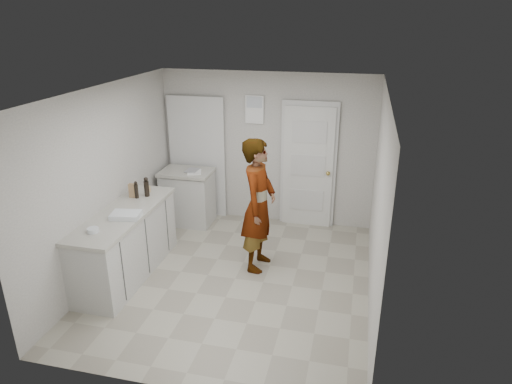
% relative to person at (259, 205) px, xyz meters
% --- Properties ---
extents(ground, '(4.00, 4.00, 0.00)m').
position_rel_person_xyz_m(ground, '(-0.23, -0.41, -0.93)').
color(ground, gray).
rests_on(ground, ground).
extents(room_shell, '(4.00, 4.00, 4.00)m').
position_rel_person_xyz_m(room_shell, '(-0.40, 1.54, 0.10)').
color(room_shell, '#A7A49E').
rests_on(room_shell, ground).
extents(main_counter, '(0.64, 1.96, 0.93)m').
position_rel_person_xyz_m(main_counter, '(-1.68, -0.61, -0.50)').
color(main_counter, silver).
rests_on(main_counter, ground).
extents(side_counter, '(0.84, 0.61, 0.93)m').
position_rel_person_xyz_m(side_counter, '(-1.48, 1.14, -0.50)').
color(side_counter, silver).
rests_on(side_counter, ground).
extents(person, '(0.50, 0.71, 1.85)m').
position_rel_person_xyz_m(person, '(0.00, 0.00, 0.00)').
color(person, silver).
rests_on(person, ground).
extents(cake_mix_box, '(0.12, 0.06, 0.20)m').
position_rel_person_xyz_m(cake_mix_box, '(-1.77, -0.11, 0.10)').
color(cake_mix_box, '#97784B').
rests_on(cake_mix_box, main_counter).
extents(spice_jar, '(0.05, 0.05, 0.08)m').
position_rel_person_xyz_m(spice_jar, '(-1.66, 0.13, 0.04)').
color(spice_jar, tan).
rests_on(spice_jar, main_counter).
extents(oil_cruet_a, '(0.07, 0.07, 0.28)m').
position_rel_person_xyz_m(oil_cruet_a, '(-1.61, -0.03, 0.13)').
color(oil_cruet_a, black).
rests_on(oil_cruet_a, main_counter).
extents(oil_cruet_b, '(0.06, 0.06, 0.25)m').
position_rel_person_xyz_m(oil_cruet_b, '(-1.72, -0.13, 0.12)').
color(oil_cruet_b, black).
rests_on(oil_cruet_b, main_counter).
extents(baking_dish, '(0.40, 0.31, 0.06)m').
position_rel_person_xyz_m(baking_dish, '(-1.55, -0.76, 0.03)').
color(baking_dish, silver).
rests_on(baking_dish, main_counter).
extents(egg_bowl, '(0.13, 0.13, 0.05)m').
position_rel_person_xyz_m(egg_bowl, '(-1.72, -1.23, 0.03)').
color(egg_bowl, silver).
rests_on(egg_bowl, main_counter).
extents(papers, '(0.30, 0.34, 0.01)m').
position_rel_person_xyz_m(papers, '(-1.33, 1.09, 0.00)').
color(papers, white).
rests_on(papers, side_counter).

